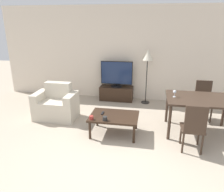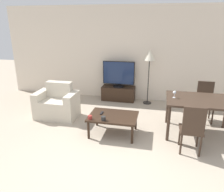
{
  "view_description": "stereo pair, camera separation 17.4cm",
  "coord_description": "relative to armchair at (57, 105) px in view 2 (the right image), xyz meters",
  "views": [
    {
      "loc": [
        0.57,
        -2.83,
        2.25
      ],
      "look_at": [
        -0.27,
        1.77,
        0.65
      ],
      "focal_mm": 35.0,
      "sensor_mm": 36.0,
      "label": 1
    },
    {
      "loc": [
        0.74,
        -2.79,
        2.25
      ],
      "look_at": [
        -0.27,
        1.77,
        0.65
      ],
      "focal_mm": 35.0,
      "sensor_mm": 36.0,
      "label": 2
    }
  ],
  "objects": [
    {
      "name": "dining_table",
      "position": [
        3.25,
        -0.18,
        0.37
      ],
      "size": [
        1.35,
        0.95,
        0.77
      ],
      "color": "#38281E",
      "rests_on": "ground_plane"
    },
    {
      "name": "cup_white_near",
      "position": [
        1.38,
        -0.82,
        0.14
      ],
      "size": [
        0.09,
        0.09,
        0.08
      ],
      "color": "black",
      "rests_on": "coffee_table"
    },
    {
      "name": "wall_back",
      "position": [
        1.65,
        1.78,
        1.03
      ],
      "size": [
        7.95,
        0.06,
        2.7
      ],
      "color": "beige",
      "rests_on": "ground_plane"
    },
    {
      "name": "tv_stand",
      "position": [
        1.24,
        1.52,
        -0.11
      ],
      "size": [
        0.97,
        0.39,
        0.42
      ],
      "color": "black",
      "rests_on": "ground_plane"
    },
    {
      "name": "armchair",
      "position": [
        0.0,
        0.0,
        0.0
      ],
      "size": [
        0.99,
        0.63,
        0.85
      ],
      "color": "beige",
      "rests_on": "ground_plane"
    },
    {
      "name": "cup_colored_far",
      "position": [
        1.11,
        -0.82,
        0.13
      ],
      "size": [
        0.08,
        0.08,
        0.07
      ],
      "color": "maroon",
      "rests_on": "coffee_table"
    },
    {
      "name": "ground_plane",
      "position": [
        1.65,
        -1.79,
        -0.32
      ],
      "size": [
        18.0,
        18.0,
        0.0
      ],
      "primitive_type": "plane",
      "color": "tan"
    },
    {
      "name": "dining_chair_far",
      "position": [
        3.48,
        0.61,
        0.19
      ],
      "size": [
        0.4,
        0.4,
        0.92
      ],
      "color": "#38281E",
      "rests_on": "ground_plane"
    },
    {
      "name": "wine_glass_left",
      "position": [
        2.72,
        -0.19,
        0.55
      ],
      "size": [
        0.07,
        0.07,
        0.15
      ],
      "color": "silver",
      "rests_on": "dining_table"
    },
    {
      "name": "tv",
      "position": [
        1.24,
        1.51,
        0.48
      ],
      "size": [
        0.92,
        0.32,
        0.75
      ],
      "color": "black",
      "rests_on": "tv_stand"
    },
    {
      "name": "remote_primary",
      "position": [
        1.26,
        -0.5,
        0.11
      ],
      "size": [
        0.04,
        0.15,
        0.02
      ],
      "color": "black",
      "rests_on": "coffee_table"
    },
    {
      "name": "dining_chair_near",
      "position": [
        3.01,
        -0.96,
        0.19
      ],
      "size": [
        0.4,
        0.4,
        0.92
      ],
      "color": "#38281E",
      "rests_on": "ground_plane"
    },
    {
      "name": "floor_lamp",
      "position": [
        2.11,
        1.43,
        1.0
      ],
      "size": [
        0.33,
        0.33,
        1.54
      ],
      "color": "black",
      "rests_on": "ground_plane"
    },
    {
      "name": "coffee_table",
      "position": [
        1.52,
        -0.56,
        0.05
      ],
      "size": [
        0.99,
        0.71,
        0.42
      ],
      "color": "black",
      "rests_on": "ground_plane"
    }
  ]
}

